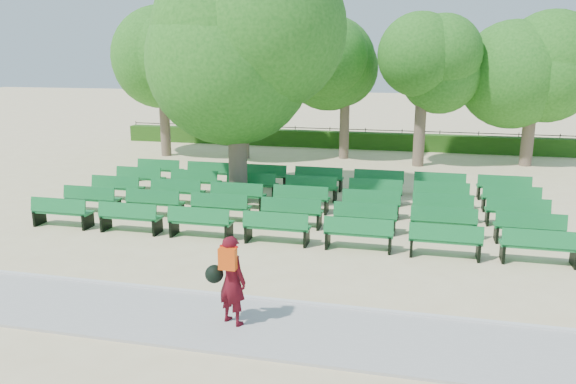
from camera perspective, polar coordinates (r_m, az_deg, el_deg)
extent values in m
plane|color=beige|center=(18.01, 0.00, -2.61)|extent=(120.00, 120.00, 0.00)
cube|color=#A9A8A4|center=(11.41, -8.87, -12.77)|extent=(30.00, 2.20, 0.06)
cube|color=silver|center=(12.37, -6.84, -10.40)|extent=(30.00, 0.12, 0.10)
cube|color=#255114|center=(31.40, 5.95, 5.28)|extent=(26.00, 0.70, 0.90)
cube|color=#137032|center=(18.55, 1.49, -0.66)|extent=(1.84, 0.55, 0.06)
cube|color=#137032|center=(18.28, 1.36, -0.05)|extent=(1.83, 0.18, 0.43)
cylinder|color=brown|center=(19.50, -5.14, 3.87)|extent=(0.64, 0.64, 3.48)
ellipsoid|color=#2A6F1E|center=(19.21, -5.35, 13.50)|extent=(5.55, 5.55, 5.00)
imported|color=#4C0A14|center=(10.82, -5.72, -8.90)|extent=(0.76, 0.65, 1.76)
cube|color=#E3460B|center=(10.45, -6.15, -6.76)|extent=(0.33, 0.16, 0.41)
sphere|color=black|center=(10.83, -7.50, -8.26)|extent=(0.35, 0.35, 0.35)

